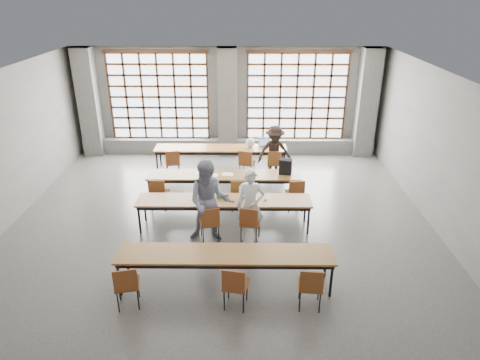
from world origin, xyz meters
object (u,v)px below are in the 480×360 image
Objects in this scene: chair_mid_centre at (239,191)px; student_female at (209,201)px; desk_row_c at (224,202)px; chair_back_mid at (246,161)px; phone at (232,201)px; plastic_bag at (250,143)px; desk_row_d at (225,256)px; chair_back_left at (173,161)px; desk_row_a at (221,150)px; chair_back_right at (274,161)px; chair_near_mid at (235,283)px; chair_near_left at (126,283)px; chair_mid_left at (159,191)px; student_male at (250,206)px; chair_front_right at (250,221)px; red_pouch at (127,282)px; desk_row_b at (224,177)px; chair_mid_right at (296,192)px; laptop_front at (247,195)px; mouse at (265,199)px; green_box at (222,196)px; backpack at (285,167)px; chair_near_right at (311,284)px; student_back at (274,152)px; laptop_back at (265,145)px; chair_front_left at (210,220)px.

chair_mid_centre is 0.47× the size of student_female.
chair_back_mid is at bearing 79.60° from desk_row_c.
plastic_bag is (0.47, 3.64, 0.14)m from phone.
desk_row_d is 4.55× the size of chair_back_left.
chair_back_right is (1.60, -0.63, -0.13)m from desk_row_a.
desk_row_d is at bearing 106.47° from chair_near_mid.
chair_near_left reaches higher than desk_row_a.
student_male is (2.27, -1.33, 0.31)m from chair_mid_left.
chair_back_left and chair_mid_centre have the same top height.
chair_front_right is 4.40× the size of red_pouch.
desk_row_a is 2.13× the size of student_female.
desk_row_b is at bearing 98.98° from phone.
desk_row_a is 4.55× the size of chair_back_left.
plastic_bag is at bearing 112.00° from chair_mid_right.
phone is at bearing -83.13° from desk_row_a.
laptop_front is (-0.04, 0.74, 0.25)m from chair_front_right.
chair_mid_centre is at bearing 126.07° from mouse.
mouse is (0.43, -2.88, 0.21)m from chair_back_mid.
laptop_front is at bearing 93.48° from chair_front_right.
mouse is 1.01m from green_box.
desk_row_d is at bearing -59.10° from chair_mid_left.
desk_row_c is 2.17m from backpack.
backpack reaches higher than chair_near_left.
backpack is at bearing 42.00° from green_box.
chair_back_mid is 1.00× the size of chair_front_right.
desk_row_c is 16.00× the size of green_box.
chair_back_left is 2.98m from chair_back_right.
chair_back_left reaches higher than desk_row_b.
chair_mid_left and chair_near_right have the same top height.
chair_mid_left is at bearing 150.55° from student_male.
chair_mid_centre is 0.56× the size of student_back.
backpack reaches higher than laptop_back.
chair_front_left and chair_near_left have the same top height.
student_female is (-0.23, -1.96, 0.28)m from desk_row_b.
chair_front_right is 3.08× the size of plastic_bag.
chair_near_left is at bearing 179.97° from chair_near_right.
chair_front_left is 1.00× the size of chair_front_right.
desk_row_a is 3.71m from mouse.
laptop_front is 3.15× the size of phone.
desk_row_a is 1.00× the size of desk_row_c.
chair_back_right is 2.88m from laptop_front.
red_pouch is at bearing -112.90° from laptop_back.
backpack is at bearing 54.22° from chair_near_left.
student_back is 3.83× the size of laptop_front.
desk_row_b is 1.92m from chair_mid_right.
green_box is (0.20, -3.41, 0.11)m from desk_row_a.
red_pouch is at bearing -120.21° from desk_row_c.
chair_near_mid is 2.92m from laptop_front.
chair_front_right is 0.78m from laptop_front.
chair_mid_centre is 8.98× the size of mouse.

